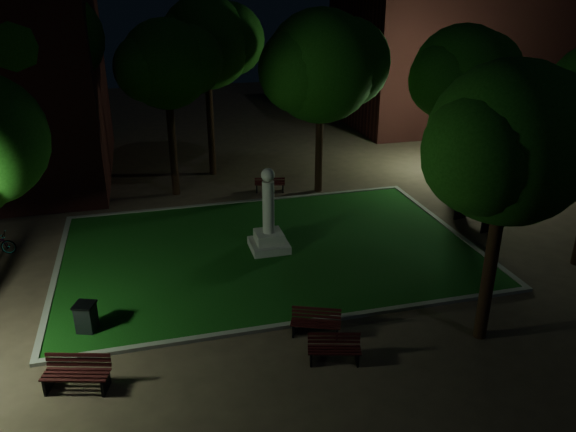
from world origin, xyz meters
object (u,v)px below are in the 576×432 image
object	(u,v)px
bench_right_side	(473,215)
trash_bin	(86,318)
bench_far_side	(270,185)
monument	(269,228)
bench_west_near	(77,374)
bench_near_left	(316,323)
bench_near_right	(334,349)

from	to	relation	value
bench_right_side	trash_bin	distance (m)	15.58
bench_far_side	trash_bin	bearing A→B (deg)	65.81
bench_far_side	trash_bin	world-z (taller)	trash_bin
monument	bench_right_side	size ratio (longest dim) A/B	1.69
bench_west_near	bench_near_left	bearing A→B (deg)	22.21
monument	bench_near_left	bearing A→B (deg)	-89.24
monument	bench_west_near	bearing A→B (deg)	-135.07
bench_near_left	bench_far_side	xyz separation A→B (m)	(1.43, 11.93, 0.00)
monument	bench_west_near	distance (m)	9.02
bench_near_left	bench_near_right	distance (m)	1.31
bench_near_right	trash_bin	distance (m)	7.18
bench_right_side	bench_near_right	bearing A→B (deg)	118.23
bench_west_near	bench_right_side	size ratio (longest dim) A/B	0.92
bench_near_left	bench_west_near	distance (m)	6.49
bench_near_left	bench_right_side	world-z (taller)	bench_right_side
monument	bench_west_near	world-z (taller)	monument
bench_near_right	trash_bin	size ratio (longest dim) A/B	1.56
bench_right_side	bench_west_near	bearing A→B (deg)	101.81
trash_bin	bench_near_left	bearing A→B (deg)	-15.60
bench_near_right	bench_right_side	world-z (taller)	bench_right_side
bench_west_near	bench_far_side	bearing A→B (deg)	74.01
monument	bench_near_left	distance (m)	5.68
bench_right_side	bench_far_side	size ratio (longest dim) A/B	1.25
bench_near_right	bench_right_side	bearing A→B (deg)	55.25
monument	bench_far_side	world-z (taller)	monument
monument	trash_bin	distance (m)	7.41
bench_west_near	monument	bearing A→B (deg)	60.88
bench_near_right	monument	bearing A→B (deg)	106.90
trash_bin	bench_near_right	bearing A→B (deg)	-25.52
monument	trash_bin	world-z (taller)	monument
bench_right_side	bench_near_left	bearing A→B (deg)	112.34
bench_near_right	bench_far_side	world-z (taller)	bench_far_side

